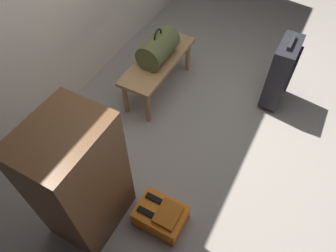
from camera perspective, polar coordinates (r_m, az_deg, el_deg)
The scene contains 7 objects.
ground_plane at distance 3.12m, azimuth 9.07°, elevation -0.25°, with size 6.60×6.60×0.00m, color gray.
bench at distance 3.21m, azimuth -1.83°, elevation 11.40°, with size 1.00×0.36×0.42m.
duffel_bag_olive at distance 3.09m, azimuth -1.83°, elevation 14.30°, with size 0.44×0.26×0.34m.
cell_phone at distance 3.38m, azimuth 0.75°, elevation 15.30°, with size 0.07×0.14×0.01m.
suitcase_upright_charcoal at distance 3.26m, azimuth 20.24°, elevation 9.39°, with size 0.42×0.21×0.76m.
backpack_orange at distance 2.51m, azimuth -1.31°, elevation -16.23°, with size 0.28×0.38×0.21m.
side_cabinet at distance 2.20m, azimuth -16.04°, elevation -9.84°, with size 0.56×0.44×1.10m.
Camera 1 is at (-1.92, -0.48, 2.41)m, focal length 32.85 mm.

